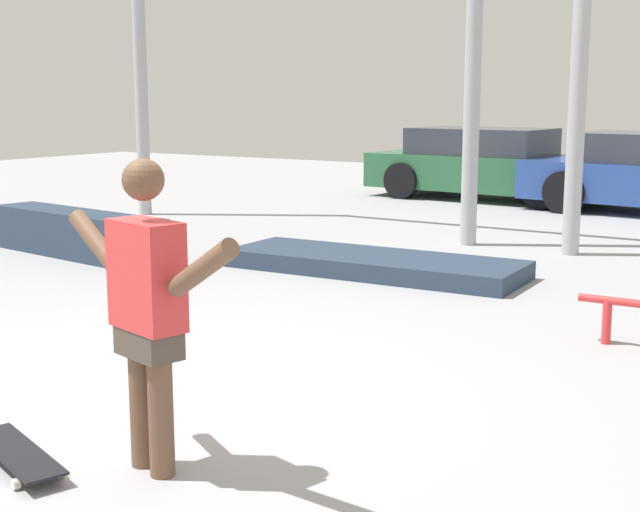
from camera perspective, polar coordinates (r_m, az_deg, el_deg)
ground_plane at (r=5.58m, az=-11.45°, el=-9.17°), size 36.00×36.00×0.00m
skateboarder at (r=4.36m, az=-10.98°, el=-2.99°), size 1.36×0.43×1.54m
skateboard at (r=4.83m, az=-18.82°, el=-11.84°), size 0.85×0.47×0.08m
grind_box at (r=10.68m, az=-15.24°, el=1.37°), size 2.68×0.88×0.52m
manual_pad at (r=9.37m, az=3.47°, el=-0.50°), size 3.18×1.18×0.19m
parked_car_green at (r=16.32m, az=10.68°, el=5.77°), size 4.39×2.07×1.27m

